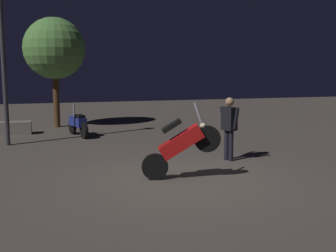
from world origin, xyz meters
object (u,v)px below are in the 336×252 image
object	(u,v)px
motorcycle_red_foreground	(181,145)
streetlamp_near	(2,28)
motorcycle_blue_parked_left	(78,124)
person_rider_beside	(229,123)

from	to	relation	value
motorcycle_red_foreground	streetlamp_near	distance (m)	6.96
motorcycle_blue_parked_left	person_rider_beside	size ratio (longest dim) A/B	1.01
motorcycle_blue_parked_left	person_rider_beside	distance (m)	5.91
motorcycle_red_foreground	motorcycle_blue_parked_left	bearing A→B (deg)	118.21
motorcycle_red_foreground	person_rider_beside	xyz separation A→B (m)	(1.71, 1.36, 0.21)
motorcycle_red_foreground	streetlamp_near	bearing A→B (deg)	139.86
streetlamp_near	motorcycle_red_foreground	bearing A→B (deg)	-52.64
motorcycle_blue_parked_left	person_rider_beside	bearing A→B (deg)	-161.12
motorcycle_blue_parked_left	streetlamp_near	distance (m)	3.87
motorcycle_blue_parked_left	streetlamp_near	bearing A→B (deg)	99.21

